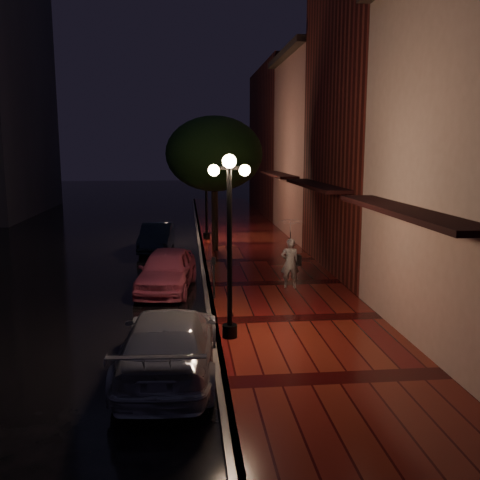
# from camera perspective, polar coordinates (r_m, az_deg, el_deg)

# --- Properties ---
(ground) EXTENTS (120.00, 120.00, 0.00)m
(ground) POSITION_cam_1_polar(r_m,az_deg,el_deg) (17.74, -3.55, -5.24)
(ground) COLOR black
(ground) RESTS_ON ground
(sidewalk) EXTENTS (4.50, 60.00, 0.15)m
(sidewalk) POSITION_cam_1_polar(r_m,az_deg,el_deg) (17.94, 3.67, -4.82)
(sidewalk) COLOR #4D0D0D
(sidewalk) RESTS_ON ground
(curb) EXTENTS (0.25, 60.00, 0.15)m
(curb) POSITION_cam_1_polar(r_m,az_deg,el_deg) (17.72, -3.55, -5.00)
(curb) COLOR #595451
(curb) RESTS_ON ground
(storefront_mid) EXTENTS (5.00, 8.00, 11.00)m
(storefront_mid) POSITION_cam_1_polar(r_m,az_deg,el_deg) (20.61, 16.33, 11.93)
(storefront_mid) COLOR #511914
(storefront_mid) RESTS_ON ground
(storefront_far) EXTENTS (5.00, 8.00, 9.00)m
(storefront_far) POSITION_cam_1_polar(r_m,az_deg,el_deg) (28.17, 10.08, 9.46)
(storefront_far) COLOR #8C5951
(storefront_far) RESTS_ON ground
(storefront_extra) EXTENTS (5.00, 12.00, 10.00)m
(storefront_extra) POSITION_cam_1_polar(r_m,az_deg,el_deg) (37.90, 5.94, 10.36)
(storefront_extra) COLOR #511914
(storefront_extra) RESTS_ON ground
(streetlamp_near) EXTENTS (0.96, 0.36, 4.31)m
(streetlamp_near) POSITION_cam_1_polar(r_m,az_deg,el_deg) (12.32, -1.13, 0.47)
(streetlamp_near) COLOR black
(streetlamp_near) RESTS_ON sidewalk
(streetlamp_far) EXTENTS (0.96, 0.36, 4.31)m
(streetlamp_far) POSITION_cam_1_polar(r_m,az_deg,el_deg) (26.22, -3.63, 5.42)
(streetlamp_far) COLOR black
(streetlamp_far) RESTS_ON sidewalk
(street_tree) EXTENTS (4.16, 4.16, 5.80)m
(street_tree) POSITION_cam_1_polar(r_m,az_deg,el_deg) (23.15, -2.73, 8.92)
(street_tree) COLOR black
(street_tree) RESTS_ON sidewalk
(pink_car) EXTENTS (2.15, 4.23, 1.38)m
(pink_car) POSITION_cam_1_polar(r_m,az_deg,el_deg) (17.53, -7.81, -3.17)
(pink_car) COLOR #C04F6C
(pink_car) RESTS_ON ground
(navy_car) EXTENTS (1.55, 3.86, 1.25)m
(navy_car) POSITION_cam_1_polar(r_m,az_deg,el_deg) (24.38, -8.85, 0.31)
(navy_car) COLOR black
(navy_car) RESTS_ON ground
(silver_car) EXTENTS (2.20, 4.84, 1.38)m
(silver_car) POSITION_cam_1_polar(r_m,az_deg,el_deg) (11.15, -7.58, -10.81)
(silver_car) COLOR #9B9AA2
(silver_car) RESTS_ON ground
(woman_with_umbrella) EXTENTS (0.94, 0.96, 2.26)m
(woman_with_umbrella) POSITION_cam_1_polar(r_m,az_deg,el_deg) (17.07, 5.40, -0.21)
(woman_with_umbrella) COLOR white
(woman_with_umbrella) RESTS_ON sidewalk
(parking_meter) EXTENTS (0.14, 0.12, 1.27)m
(parking_meter) POSITION_cam_1_polar(r_m,az_deg,el_deg) (15.90, -2.80, -3.60)
(parking_meter) COLOR black
(parking_meter) RESTS_ON sidewalk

